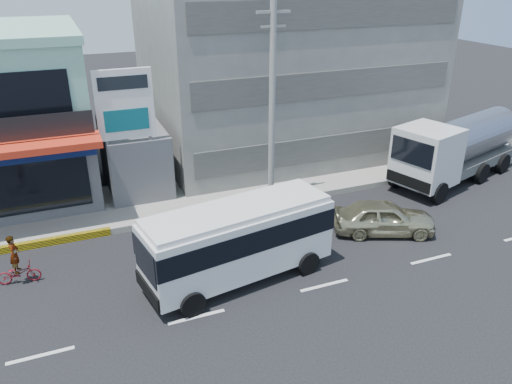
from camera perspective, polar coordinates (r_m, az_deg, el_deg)
ground at (r=17.80m, az=-6.81°, el=-14.00°), size 120.00×120.00×0.00m
sidewalk at (r=26.83m, az=-2.04°, el=0.52°), size 70.00×5.00×0.30m
concrete_building at (r=31.78m, az=3.07°, el=17.13°), size 16.00×12.00×14.00m
gap_structure at (r=27.42m, az=-13.81°, el=3.94°), size 3.00×6.00×3.50m
satellite_dish at (r=25.91m, az=-13.85°, el=7.02°), size 1.50×1.50×0.15m
billboard at (r=23.76m, az=-14.67°, el=8.78°), size 2.60×0.18×6.90m
utility_pole_near at (r=23.69m, az=1.86°, el=10.07°), size 1.60×0.30×10.00m
minibus at (r=18.66m, az=-2.05°, el=-5.15°), size 7.55×3.51×3.04m
sedan at (r=23.05m, az=14.44°, el=-2.83°), size 4.82×3.37×1.52m
tanker_truck at (r=29.61m, az=21.80°, el=4.72°), size 9.38×5.15×3.55m
motorcycle_rider at (r=21.00m, az=-25.61°, el=-7.79°), size 1.63×0.74×2.02m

